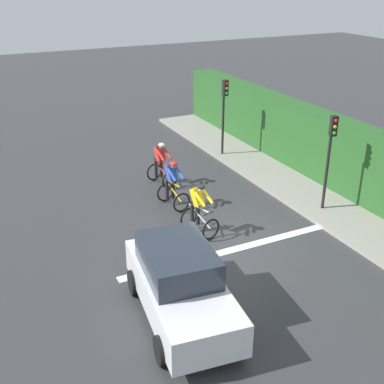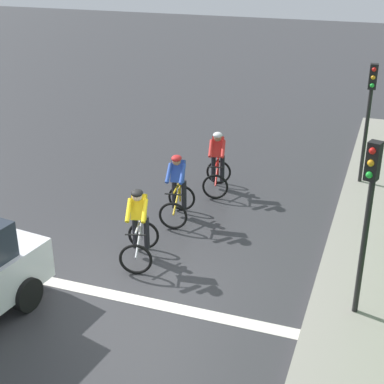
% 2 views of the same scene
% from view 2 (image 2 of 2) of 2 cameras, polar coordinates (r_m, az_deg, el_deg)
% --- Properties ---
extents(ground_plane, '(80.00, 80.00, 0.00)m').
position_cam_2_polar(ground_plane, '(11.44, -4.98, -9.19)').
color(ground_plane, '#333335').
extents(road_marking_stop_line, '(7.00, 0.30, 0.01)m').
position_cam_2_polar(road_marking_stop_line, '(11.07, -6.05, -10.47)').
color(road_marking_stop_line, silver).
rests_on(road_marking_stop_line, ground).
extents(cyclist_lead, '(0.89, 1.20, 1.66)m').
position_cam_2_polar(cyclist_lead, '(15.16, 2.53, 2.93)').
color(cyclist_lead, black).
rests_on(cyclist_lead, ground).
extents(cyclist_second, '(0.84, 1.18, 1.66)m').
position_cam_2_polar(cyclist_second, '(13.58, -1.43, 0.36)').
color(cyclist_second, black).
rests_on(cyclist_second, ground).
extents(cyclist_mid, '(0.94, 1.22, 1.66)m').
position_cam_2_polar(cyclist_mid, '(11.88, -5.25, -3.41)').
color(cyclist_mid, black).
rests_on(cyclist_mid, ground).
extents(traffic_light_near_crossing, '(0.25, 0.31, 3.34)m').
position_cam_2_polar(traffic_light_near_crossing, '(9.82, 17.05, -1.32)').
color(traffic_light_near_crossing, black).
rests_on(traffic_light_near_crossing, ground).
extents(traffic_light_far_junction, '(0.21, 0.31, 3.34)m').
position_cam_2_polar(traffic_light_far_junction, '(15.65, 17.15, 8.06)').
color(traffic_light_far_junction, black).
rests_on(traffic_light_far_junction, ground).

